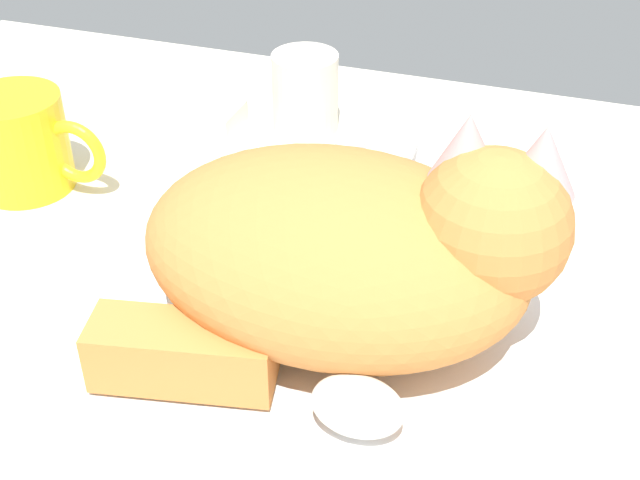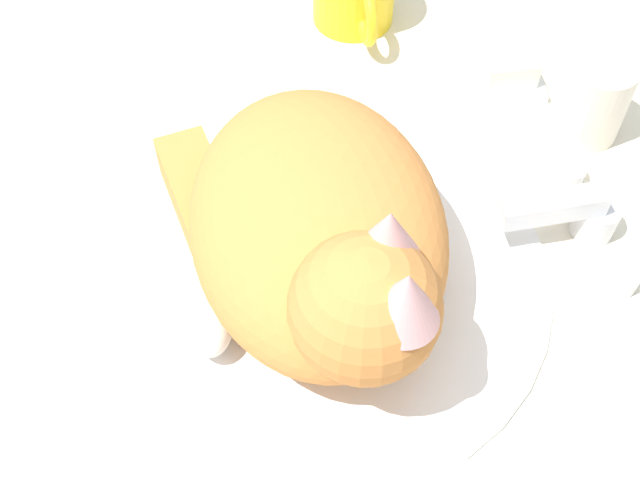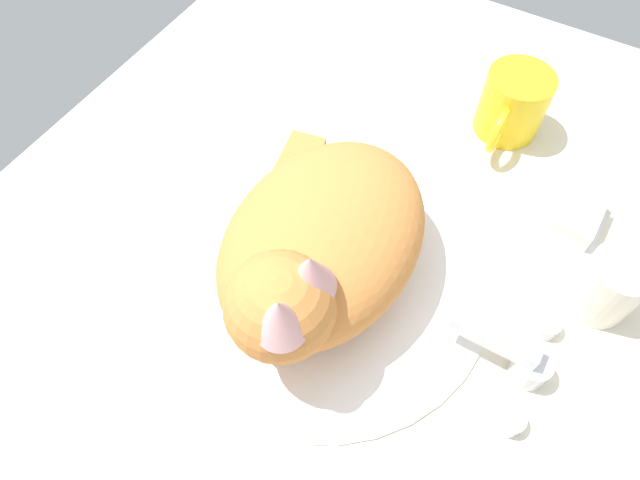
{
  "view_description": "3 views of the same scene",
  "coord_description": "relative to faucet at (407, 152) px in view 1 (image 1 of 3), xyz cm",
  "views": [
    {
      "loc": [
        13.01,
        -42.83,
        39.58
      ],
      "look_at": [
        -1.45,
        1.59,
        6.06
      ],
      "focal_mm": 48.67,
      "sensor_mm": 36.0,
      "label": 1
    },
    {
      "loc": [
        35.41,
        -6.8,
        53.1
      ],
      "look_at": [
        -0.25,
        0.25,
        4.19
      ],
      "focal_mm": 45.73,
      "sensor_mm": 36.0,
      "label": 2
    },
    {
      "loc": [
        25.8,
        14.48,
        52.78
      ],
      "look_at": [
        -0.57,
        -0.74,
        5.1
      ],
      "focal_mm": 31.16,
      "sensor_mm": 36.0,
      "label": 3
    }
  ],
  "objects": [
    {
      "name": "ground_plane",
      "position": [
        0.0,
        -21.39,
        -3.7
      ],
      "size": [
        110.0,
        82.5,
        3.0
      ],
      "primitive_type": "cube",
      "color": "silver"
    },
    {
      "name": "sink_basin",
      "position": [
        0.0,
        -21.39,
        -1.82
      ],
      "size": [
        36.51,
        36.51,
        0.77
      ],
      "primitive_type": "cylinder",
      "color": "white",
      "rests_on": "ground_plane"
    },
    {
      "name": "faucet",
      "position": [
        0.0,
        0.0,
        0.0
      ],
      "size": [
        13.74,
        10.31,
        5.07
      ],
      "color": "silver",
      "rests_on": "ground_plane"
    },
    {
      "name": "cat",
      "position": [
        1.6,
        -21.45,
        4.87
      ],
      "size": [
        27.79,
        20.76,
        15.4
      ],
      "color": "#D17F3D",
      "rests_on": "sink_basin"
    },
    {
      "name": "coffee_mug",
      "position": [
        -30.13,
        -11.78,
        1.95
      ],
      "size": [
        12.14,
        8.11,
        8.31
      ],
      "color": "yellow",
      "rests_on": "ground_plane"
    },
    {
      "name": "rinse_cup",
      "position": [
        -11.0,
        5.12,
        1.56
      ],
      "size": [
        6.17,
        6.17,
        7.53
      ],
      "color": "silver",
      "rests_on": "ground_plane"
    },
    {
      "name": "soap_dish",
      "position": [
        -19.19,
        0.02,
        -1.6
      ],
      "size": [
        9.0,
        6.4,
        1.2
      ],
      "primitive_type": "cube",
      "color": "white",
      "rests_on": "ground_plane"
    },
    {
      "name": "soap_bar",
      "position": [
        -19.19,
        0.02,
        0.25
      ],
      "size": [
        7.11,
        5.01,
        2.51
      ],
      "primitive_type": "cube",
      "rotation": [
        0.0,
        0.0,
        -0.03
      ],
      "color": "silver",
      "rests_on": "soap_dish"
    }
  ]
}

